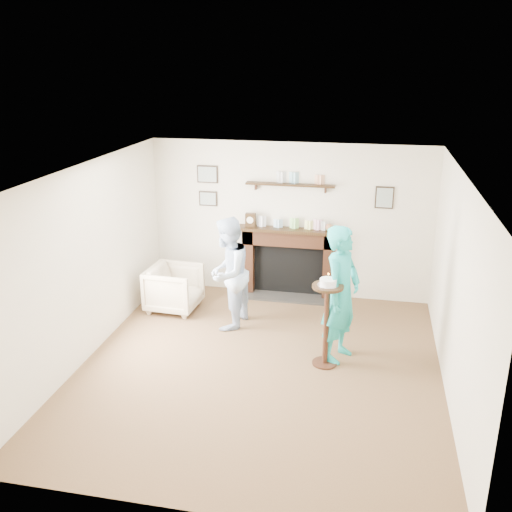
# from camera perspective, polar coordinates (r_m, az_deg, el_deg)

# --- Properties ---
(ground) EXTENTS (5.00, 5.00, 0.00)m
(ground) POSITION_cam_1_polar(r_m,az_deg,el_deg) (7.37, 0.36, -11.10)
(ground) COLOR brown
(ground) RESTS_ON ground
(room_shell) EXTENTS (4.54, 5.02, 2.52)m
(room_shell) POSITION_cam_1_polar(r_m,az_deg,el_deg) (7.35, 1.43, 2.64)
(room_shell) COLOR #F1E7CD
(room_shell) RESTS_ON ground
(armchair) EXTENTS (0.81, 0.79, 0.70)m
(armchair) POSITION_cam_1_polar(r_m,az_deg,el_deg) (9.05, -8.08, -5.26)
(armchair) COLOR tan
(armchair) RESTS_ON ground
(man) EXTENTS (0.73, 0.88, 1.64)m
(man) POSITION_cam_1_polar(r_m,az_deg,el_deg) (8.44, -2.75, -6.95)
(man) COLOR silver
(man) RESTS_ON ground
(woman) EXTENTS (0.64, 0.77, 1.79)m
(woman) POSITION_cam_1_polar(r_m,az_deg,el_deg) (7.68, 8.19, -9.98)
(woman) COLOR #21B1C0
(woman) RESTS_ON ground
(pedestal_table) EXTENTS (0.39, 0.39, 1.25)m
(pedestal_table) POSITION_cam_1_polar(r_m,az_deg,el_deg) (7.15, 7.11, -5.30)
(pedestal_table) COLOR black
(pedestal_table) RESTS_ON ground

